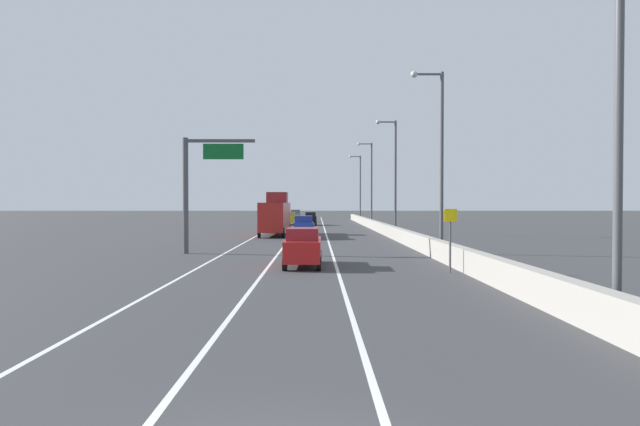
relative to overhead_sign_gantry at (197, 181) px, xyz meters
name	(u,v)px	position (x,y,z in m)	size (l,w,h in m)	color
ground_plane	(313,228)	(7.26, 35.57, -4.73)	(320.00, 320.00, 0.00)	#38383A
lane_stripe_left	(264,232)	(1.76, 26.57, -4.73)	(0.16, 130.00, 0.00)	silver
lane_stripe_center	(295,232)	(5.26, 26.57, -4.73)	(0.16, 130.00, 0.00)	silver
lane_stripe_right	(325,232)	(8.76, 26.57, -4.73)	(0.16, 130.00, 0.00)	silver
jersey_barrier_right	(399,234)	(14.90, 11.57, -4.18)	(0.60, 120.00, 1.10)	#9E998E
overhead_sign_gantry	(197,181)	(0.00, 0.00, 0.00)	(4.68, 0.36, 7.50)	#47474C
speed_advisory_sign	(450,235)	(14.00, -9.69, -2.96)	(0.60, 0.11, 3.00)	#4C4C51
lamp_post_right_near	(611,76)	(15.57, -20.34, 1.93)	(2.14, 0.44, 11.77)	#4C4C51
lamp_post_right_second	(438,151)	(15.58, -0.24, 1.93)	(2.14, 0.44, 11.77)	#4C4C51
lamp_post_right_third	(393,170)	(15.59, 19.87, 1.93)	(2.14, 0.44, 11.77)	#4C4C51
lamp_post_right_fourth	(370,179)	(15.23, 39.97, 1.93)	(2.14, 0.44, 11.77)	#4C4C51
lamp_post_right_fifth	(359,184)	(15.30, 60.07, 1.93)	(2.14, 0.44, 11.77)	#4C4C51
car_blue_0	(303,227)	(6.53, 14.52, -3.68)	(2.00, 4.12, 2.12)	#1E389E
car_red_1	(303,247)	(7.05, -7.05, -3.73)	(1.93, 4.74, 2.00)	red
car_gray_2	(296,216)	(4.05, 59.46, -3.67)	(1.96, 4.62, 2.12)	slate
car_green_3	(269,219)	(0.80, 43.22, -3.80)	(1.92, 4.53, 1.86)	#196033
car_yellow_4	(289,219)	(3.65, 46.09, -3.79)	(2.05, 4.09, 1.89)	gold
car_black_5	(311,219)	(6.87, 44.23, -3.75)	(1.82, 4.46, 1.96)	black
box_truck	(276,215)	(3.58, 19.50, -2.70)	(2.65, 9.68, 4.42)	#A51E19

